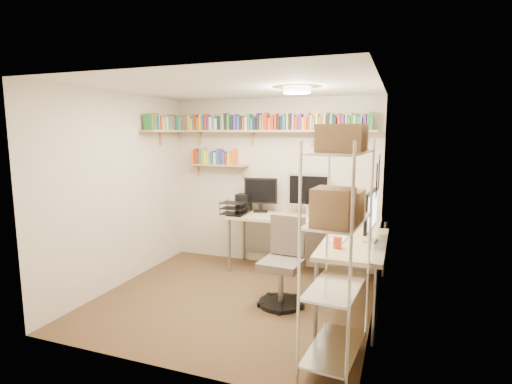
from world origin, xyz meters
TOP-DOWN VIEW (x-y plane):
  - ground at (0.00, 0.00)m, footprint 3.20×3.20m
  - room_shell at (0.00, 0.00)m, footprint 3.24×3.04m
  - wall_shelves at (-0.42, 1.30)m, footprint 3.12×1.09m
  - corner_desk at (0.64, 0.91)m, footprint 2.30×2.09m
  - office_chair at (0.59, 0.11)m, footprint 0.54×0.55m
  - wire_rack at (1.36, -0.94)m, footprint 0.48×0.87m

SIDE VIEW (x-z plane):
  - ground at x=0.00m, z-range 0.00..0.00m
  - office_chair at x=0.59m, z-range -0.08..0.95m
  - corner_desk at x=0.64m, z-range 0.10..1.52m
  - wire_rack at x=1.36m, z-range 0.39..2.46m
  - room_shell at x=0.00m, z-range 0.29..2.81m
  - wall_shelves at x=-0.42m, z-range 1.62..2.42m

